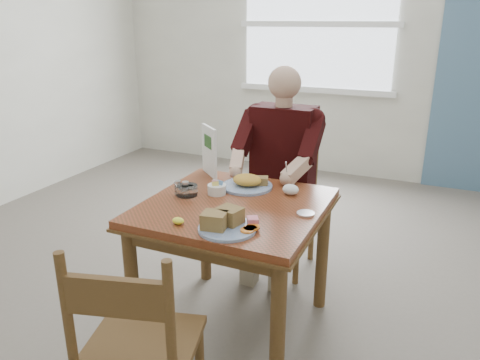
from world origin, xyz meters
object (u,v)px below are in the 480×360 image
at_px(near_plate, 226,222).
at_px(far_plate, 248,183).
at_px(table, 234,223).
at_px(diner, 280,157).
at_px(chair_near, 137,351).
at_px(chair_far, 283,200).

distance_m(near_plate, far_plate, 0.56).
height_order(table, far_plate, far_plate).
bearing_deg(far_plate, near_plate, -77.35).
bearing_deg(far_plate, diner, 86.69).
bearing_deg(near_plate, diner, 95.49).
relative_size(chair_near, far_plate, 2.62).
relative_size(table, near_plate, 3.24).
xyz_separation_m(table, chair_far, (0.00, 0.80, -0.16)).
xyz_separation_m(chair_near, diner, (-0.00, 1.59, 0.33)).
distance_m(chair_near, near_plate, 0.66).
bearing_deg(near_plate, chair_far, 95.05).
height_order(chair_far, chair_near, same).
distance_m(diner, near_plate, 1.01).
xyz_separation_m(table, chair_near, (0.00, -0.88, -0.16)).
distance_m(table, chair_far, 0.81).
bearing_deg(chair_far, diner, -89.99).
distance_m(chair_near, far_plate, 1.17).
xyz_separation_m(diner, near_plate, (0.10, -1.01, -0.03)).
distance_m(diner, far_plate, 0.46).
bearing_deg(table, diner, 90.00).
xyz_separation_m(table, far_plate, (-0.03, 0.25, 0.14)).
relative_size(table, chair_near, 0.97).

